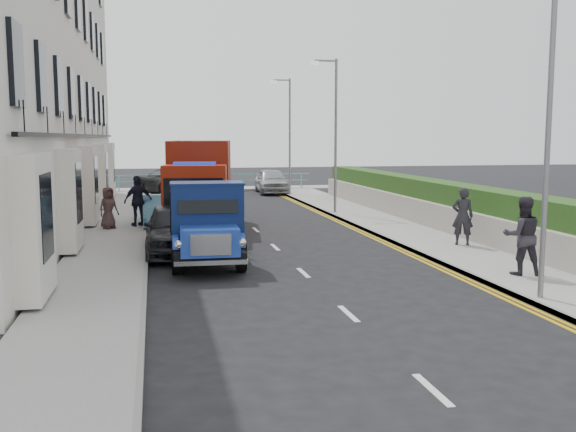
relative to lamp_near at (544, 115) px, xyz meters
The scene contains 22 objects.
ground 6.12m from the lamp_near, 154.42° to the left, with size 120.00×120.00×0.00m, color black.
pavement_west 14.98m from the lamp_near, 130.45° to the left, with size 2.40×38.00×0.12m, color gray.
pavement_east 11.74m from the lamp_near, 84.17° to the left, with size 2.60×38.00×0.12m, color gray.
promenade 31.53m from the lamp_near, 97.67° to the left, with size 30.00×2.50×0.12m, color gray.
sea_plane 62.27m from the lamp_near, 93.85° to the left, with size 120.00×120.00×0.00m, color slate.
terrace_west 20.52m from the lamp_near, 132.29° to the left, with size 6.31×30.20×14.25m.
garden_east 11.82m from the lamp_near, 74.59° to the left, with size 1.45×28.00×1.75m.
seafront_railing 30.68m from the lamp_near, 97.88° to the left, with size 13.00×0.08×1.11m.
lamp_near is the anchor object (origin of this frame).
lamp_mid 16.00m from the lamp_near, 90.00° to the left, with size 1.23×0.18×7.00m.
lamp_far 26.00m from the lamp_near, 90.00° to the left, with size 1.23×0.18×7.00m.
bedford_lorry 8.95m from the lamp_near, 141.01° to the left, with size 2.10×4.95×2.30m.
red_lorry 14.37m from the lamp_near, 115.95° to the left, with size 3.05×6.72×3.40m.
parked_car_front 10.97m from the lamp_near, 134.54° to the left, with size 1.83×4.54×1.55m, color black.
parked_car_mid 16.19m from the lamp_near, 119.42° to the left, with size 1.32×3.77×1.24m, color #5796BB.
parked_car_rear 18.41m from the lamp_near, 111.99° to the left, with size 1.72×4.23×1.23m, color #B6B7BB.
seafront_car_left 29.28m from the lamp_near, 104.13° to the left, with size 2.69×5.82×1.62m, color black.
seafront_car_right 28.02m from the lamp_near, 91.39° to the left, with size 1.84×4.57×1.56m, color #A4A5A9.
pedestrian_east_near 7.40m from the lamp_near, 76.10° to the left, with size 0.67×0.44×1.84m, color black.
pedestrian_east_far 3.75m from the lamp_near, 65.29° to the left, with size 0.96×0.74×1.97m, color #2A272F.
pedestrian_west_near 16.00m from the lamp_near, 123.04° to the left, with size 1.14×0.48×1.95m, color black.
pedestrian_west_far 16.23m from the lamp_near, 127.32° to the left, with size 0.77×0.50×1.58m, color #3D2D2C.
Camera 1 is at (-3.77, -14.07, 3.55)m, focal length 40.00 mm.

